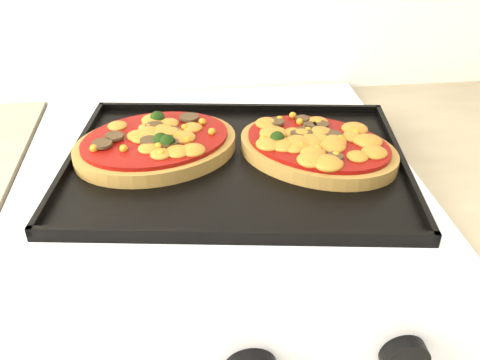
{
  "coord_description": "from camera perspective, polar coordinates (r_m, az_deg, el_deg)",
  "views": [
    {
      "loc": [
        -0.04,
        1.01,
        1.33
      ],
      "look_at": [
        0.04,
        1.64,
        0.92
      ],
      "focal_mm": 40.0,
      "sensor_mm": 36.0,
      "label": 1
    }
  ],
  "objects": [
    {
      "name": "pizza_right",
      "position": [
        0.81,
        8.24,
        3.57
      ],
      "size": [
        0.3,
        0.29,
        0.04
      ],
      "primitive_type": null,
      "rotation": [
        0.0,
        0.0,
        -0.63
      ],
      "color": "olive",
      "rests_on": "baking_tray"
    },
    {
      "name": "baking_tray",
      "position": [
        0.8,
        -0.42,
        2.03
      ],
      "size": [
        0.55,
        0.44,
        0.02
      ],
      "primitive_type": "cube",
      "rotation": [
        0.0,
        0.0,
        -0.14
      ],
      "color": "black",
      "rests_on": "stove"
    },
    {
      "name": "control_panel",
      "position": [
        0.61,
        0.1,
        -18.46
      ],
      "size": [
        0.6,
        0.02,
        0.09
      ],
      "primitive_type": "cube",
      "color": "silver",
      "rests_on": "stove"
    },
    {
      "name": "knob_right",
      "position": [
        0.63,
        17.12,
        -17.63
      ],
      "size": [
        0.05,
        0.02,
        0.05
      ],
      "primitive_type": "cylinder",
      "rotation": [
        1.57,
        0.0,
        0.0
      ],
      "color": "black",
      "rests_on": "control_panel"
    },
    {
      "name": "pizza_left",
      "position": [
        0.83,
        -8.98,
        3.94
      ],
      "size": [
        0.29,
        0.25,
        0.04
      ],
      "primitive_type": null,
      "rotation": [
        0.0,
        0.0,
        0.28
      ],
      "color": "olive",
      "rests_on": "baking_tray"
    }
  ]
}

